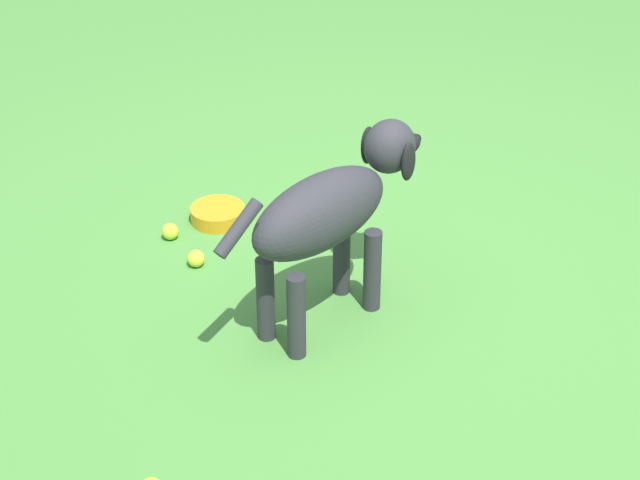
# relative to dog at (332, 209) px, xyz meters

# --- Properties ---
(ground) EXTENTS (14.00, 14.00, 0.00)m
(ground) POSITION_rel_dog_xyz_m (0.08, 0.19, -0.43)
(ground) COLOR #478438
(dog) EXTENTS (0.25, 0.96, 0.65)m
(dog) POSITION_rel_dog_xyz_m (0.00, 0.00, 0.00)
(dog) COLOR #2D2D33
(dog) RESTS_ON ground
(tennis_ball_0) EXTENTS (0.07, 0.07, 0.07)m
(tennis_ball_0) POSITION_rel_dog_xyz_m (-0.57, -0.15, -0.40)
(tennis_ball_0) COLOR #D4E135
(tennis_ball_0) RESTS_ON ground
(tennis_ball_1) EXTENTS (0.07, 0.07, 0.07)m
(tennis_ball_1) POSITION_rel_dog_xyz_m (-0.80, -0.10, -0.40)
(tennis_ball_1) COLOR #C2E031
(tennis_ball_1) RESTS_ON ground
(water_bowl) EXTENTS (0.22, 0.22, 0.06)m
(water_bowl) POSITION_rel_dog_xyz_m (-0.78, 0.12, -0.40)
(water_bowl) COLOR orange
(water_bowl) RESTS_ON ground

